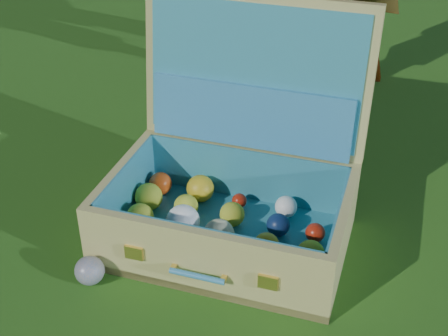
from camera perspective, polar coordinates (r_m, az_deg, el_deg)
ground at (r=1.79m, az=2.09°, el=-5.93°), size 60.00×60.00×0.00m
stray_ball at (r=1.65m, az=-12.19°, el=-9.15°), size 0.08×0.08×0.08m
suitcase at (r=1.72m, az=0.92°, el=-0.60°), size 0.80×0.74×0.62m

